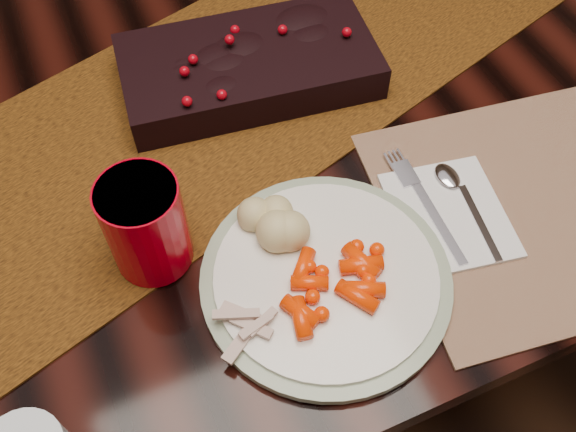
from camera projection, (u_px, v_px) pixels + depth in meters
name	position (u px, v px, depth m)	size (l,w,h in m)	color
floor	(258.00, 321.00, 1.54)	(5.00, 5.00, 0.00)	black
dining_table	(251.00, 237.00, 1.23)	(1.80, 1.00, 0.75)	black
table_runner	(262.00, 72.00, 0.94)	(1.89, 0.39, 0.00)	#4C2D06
centerpiece	(249.00, 62.00, 0.90)	(0.36, 0.18, 0.07)	black
placemat_main	(569.00, 197.00, 0.82)	(0.47, 0.34, 0.00)	brown
dinner_plate	(326.00, 278.00, 0.74)	(0.29, 0.29, 0.02)	white
baby_carrots	(333.00, 287.00, 0.71)	(0.11, 0.09, 0.02)	#FF3200
mashed_potatoes	(264.00, 219.00, 0.75)	(0.09, 0.08, 0.05)	#EDD180
turkey_shreds	(251.00, 322.00, 0.69)	(0.07, 0.06, 0.02)	beige
napkin	(449.00, 215.00, 0.80)	(0.14, 0.16, 0.01)	white
fork	(430.00, 209.00, 0.79)	(0.02, 0.16, 0.00)	#BEBEBE
spoon	(469.00, 207.00, 0.80)	(0.03, 0.14, 0.00)	#A3A0BA
red_cup	(146.00, 225.00, 0.71)	(0.09, 0.09, 0.13)	#AB0010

